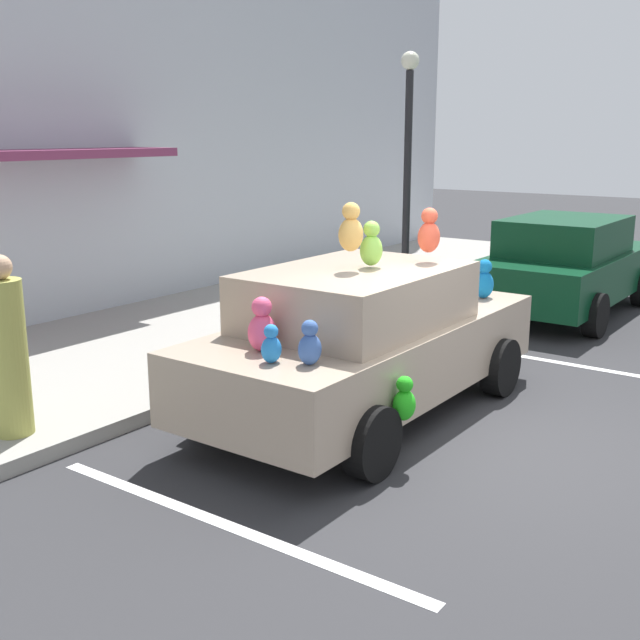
{
  "coord_description": "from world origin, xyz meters",
  "views": [
    {
      "loc": [
        -6.44,
        -2.67,
        2.84
      ],
      "look_at": [
        0.07,
        2.03,
        0.9
      ],
      "focal_mm": 43.87,
      "sensor_mm": 36.0,
      "label": 1
    }
  ],
  "objects_px": {
    "parked_sedan_behind": "(566,265)",
    "teddy_bear_on_sidewalk": "(352,297)",
    "plush_covered_car": "(365,338)",
    "pedestrian_near_shopfront": "(7,353)",
    "street_lamp_post": "(408,152)"
  },
  "relations": [
    {
      "from": "street_lamp_post",
      "to": "pedestrian_near_shopfront",
      "type": "bearing_deg",
      "value": 179.78
    },
    {
      "from": "teddy_bear_on_sidewalk",
      "to": "pedestrian_near_shopfront",
      "type": "distance_m",
      "value": 5.6
    },
    {
      "from": "plush_covered_car",
      "to": "pedestrian_near_shopfront",
      "type": "relative_size",
      "value": 2.59
    },
    {
      "from": "teddy_bear_on_sidewalk",
      "to": "parked_sedan_behind",
      "type": "bearing_deg",
      "value": -37.99
    },
    {
      "from": "parked_sedan_behind",
      "to": "street_lamp_post",
      "type": "xyz_separation_m",
      "value": [
        -1.32,
        2.17,
        1.74
      ]
    },
    {
      "from": "teddy_bear_on_sidewalk",
      "to": "pedestrian_near_shopfront",
      "type": "relative_size",
      "value": 0.44
    },
    {
      "from": "plush_covered_car",
      "to": "parked_sedan_behind",
      "type": "relative_size",
      "value": 1.05
    },
    {
      "from": "parked_sedan_behind",
      "to": "teddy_bear_on_sidewalk",
      "type": "bearing_deg",
      "value": 142.01
    },
    {
      "from": "parked_sedan_behind",
      "to": "teddy_bear_on_sidewalk",
      "type": "xyz_separation_m",
      "value": [
        -2.81,
        2.19,
        -0.31
      ]
    },
    {
      "from": "parked_sedan_behind",
      "to": "teddy_bear_on_sidewalk",
      "type": "relative_size",
      "value": 5.69
    },
    {
      "from": "teddy_bear_on_sidewalk",
      "to": "street_lamp_post",
      "type": "bearing_deg",
      "value": -1.02
    },
    {
      "from": "parked_sedan_behind",
      "to": "pedestrian_near_shopfront",
      "type": "bearing_deg",
      "value": 165.34
    },
    {
      "from": "street_lamp_post",
      "to": "pedestrian_near_shopfront",
      "type": "distance_m",
      "value": 7.26
    },
    {
      "from": "pedestrian_near_shopfront",
      "to": "teddy_bear_on_sidewalk",
      "type": "bearing_deg",
      "value": -0.01
    },
    {
      "from": "plush_covered_car",
      "to": "teddy_bear_on_sidewalk",
      "type": "bearing_deg",
      "value": 35.5
    }
  ]
}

